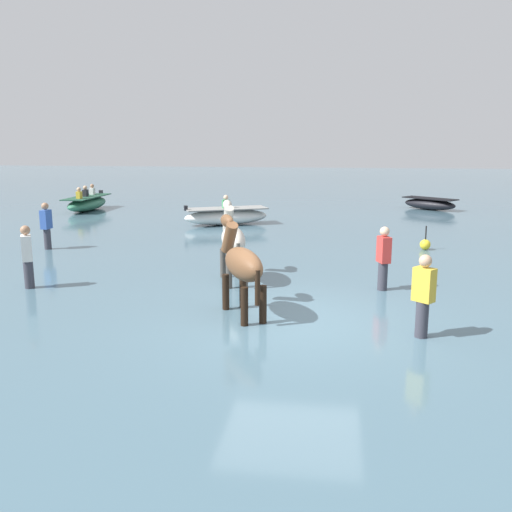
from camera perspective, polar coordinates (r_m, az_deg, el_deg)
name	(u,v)px	position (r m, az deg, el deg)	size (l,w,h in m)	color
ground_plane	(293,336)	(9.85, 3.78, -8.21)	(120.00, 120.00, 0.00)	gray
water_surface	(315,234)	(19.51, 6.10, 2.24)	(90.00, 90.00, 0.29)	#476675
horse_lead_bay	(242,266)	(9.82, -1.46, -1.03)	(1.20, 1.75, 2.01)	brown
horse_trailing_pinto	(233,241)	(12.19, -2.40, 1.54)	(0.92, 1.85, 2.02)	beige
boat_distant_east	(87,203)	(25.92, -16.93, 5.21)	(1.10, 3.26, 1.11)	#337556
boat_distant_west	(226,216)	(20.62, -3.09, 4.09)	(3.28, 2.30, 1.10)	silver
boat_mid_channel	(430,204)	(26.33, 17.38, 5.13)	(2.48, 2.24, 0.52)	black
person_onlooker_right	(423,302)	(9.16, 16.75, -4.54)	(0.37, 0.36, 1.63)	#383842
person_wading_close	(383,263)	(11.82, 12.92, -0.69)	(0.29, 0.37, 1.63)	#383842
person_spectator_far	(28,261)	(12.63, -22.37, -0.50)	(0.33, 0.38, 1.63)	#383842
person_wading_mid	(47,229)	(16.98, -20.68, 2.59)	(0.22, 0.33, 1.63)	#383842
channel_buoy	(425,244)	(16.59, 16.97, 1.16)	(0.30, 0.30, 0.69)	yellow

